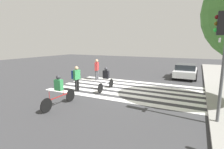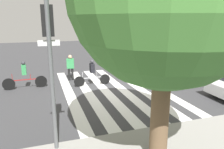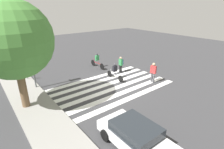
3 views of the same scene
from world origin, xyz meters
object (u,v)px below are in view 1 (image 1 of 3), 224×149
Objects in this scene: pedestrian_adult_tall_backpack at (76,77)px; cyclist_far_lane at (59,90)px; cyclist_mid_street at (106,78)px; pedestrian_adult_blue_shirt at (97,68)px; traffic_light at (222,44)px; car_parked_far_curb at (186,71)px.

cyclist_far_lane is at bearing 31.96° from pedestrian_adult_tall_backpack.
pedestrian_adult_blue_shirt is at bearing -139.15° from cyclist_mid_street.
traffic_light is 2.46× the size of pedestrian_adult_blue_shirt.
pedestrian_adult_blue_shirt is 8.27m from car_parked_far_curb.
pedestrian_adult_blue_shirt is at bearing -159.36° from pedestrian_adult_tall_backpack.
car_parked_far_curb is (-4.56, 6.89, -0.36)m from pedestrian_adult_blue_shirt.
car_parked_far_curb is at bearing 146.53° from cyclist_mid_street.
car_parked_far_curb is (-11.01, 5.19, -0.19)m from cyclist_far_lane.
pedestrian_adult_blue_shirt is 0.75× the size of cyclist_far_lane.
traffic_light is at bearing 66.35° from cyclist_mid_street.
pedestrian_adult_tall_backpack is 2.01m from cyclist_mid_street.
traffic_light is at bearing 89.88° from pedestrian_adult_tall_backpack.
car_parked_far_curb is at bearing 153.61° from cyclist_far_lane.
pedestrian_adult_blue_shirt is (-5.24, -8.60, -2.13)m from traffic_light.
pedestrian_adult_tall_backpack is at bearing -3.96° from pedestrian_adult_blue_shirt.
traffic_light is 7.20m from cyclist_mid_street.
cyclist_far_lane is (6.46, 1.70, -0.17)m from pedestrian_adult_blue_shirt.
pedestrian_adult_tall_backpack is at bearing -101.06° from traffic_light.
cyclist_mid_street is 8.49m from car_parked_far_curb.
cyclist_far_lane is 12.18m from car_parked_far_curb.
pedestrian_adult_tall_backpack is 2.98m from cyclist_far_lane.
pedestrian_adult_blue_shirt reaches higher than pedestrian_adult_tall_backpack.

